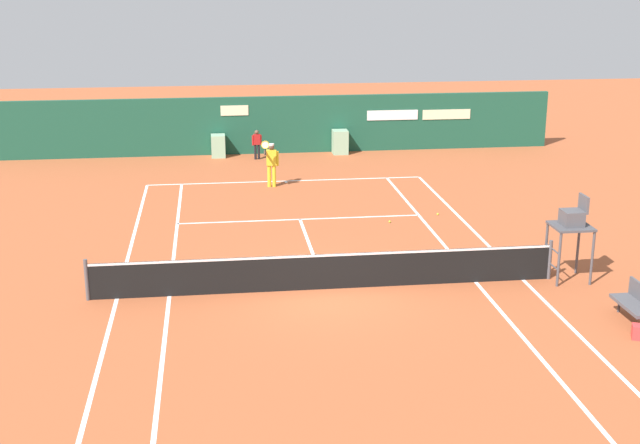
{
  "coord_description": "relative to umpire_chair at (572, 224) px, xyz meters",
  "views": [
    {
      "loc": [
        -2.78,
        -20.55,
        8.01
      ],
      "look_at": [
        0.28,
        3.37,
        0.8
      ],
      "focal_mm": 48.14,
      "sensor_mm": 36.0,
      "label": 1
    }
  ],
  "objects": [
    {
      "name": "tennis_net",
      "position": [
        -6.47,
        0.12,
        -1.03
      ],
      "size": [
        12.1,
        0.1,
        1.07
      ],
      "color": "#4C4C51",
      "rests_on": "ground_plane"
    },
    {
      "name": "sponsor_back_wall",
      "position": [
        -6.44,
        17.09,
        -0.32
      ],
      "size": [
        25.0,
        1.02,
        2.52
      ],
      "color": "#194C38",
      "rests_on": "ground_plane"
    },
    {
      "name": "umpire_chair",
      "position": [
        0.0,
        0.0,
        0.0
      ],
      "size": [
        1.0,
        1.0,
        2.31
      ],
      "rotation": [
        0.0,
        0.0,
        1.57
      ],
      "color": "#47474C",
      "rests_on": "ground_plane"
    },
    {
      "name": "tennis_ball_by_sideline",
      "position": [
        -3.62,
        5.78,
        -1.5
      ],
      "size": [
        0.07,
        0.07,
        0.07
      ],
      "primitive_type": "sphere",
      "color": "#CCE033",
      "rests_on": "ground_plane"
    },
    {
      "name": "ball_kid_left_post",
      "position": [
        -7.35,
        15.88,
        -0.81
      ],
      "size": [
        0.42,
        0.2,
        1.27
      ],
      "rotation": [
        0.0,
        0.0,
        3.29
      ],
      "color": "black",
      "rests_on": "ground_plane"
    },
    {
      "name": "player_bench",
      "position": [
        0.43,
        -2.93,
        -1.03
      ],
      "size": [
        0.54,
        1.4,
        0.88
      ],
      "rotation": [
        0.0,
        0.0,
        1.57
      ],
      "color": "#38383D",
      "rests_on": "ground_plane"
    },
    {
      "name": "ground_plane",
      "position": [
        -6.47,
        0.69,
        -1.54
      ],
      "size": [
        80.0,
        80.0,
        0.01
      ],
      "color": "#A8512D"
    },
    {
      "name": "tennis_ball_near_service_line",
      "position": [
        -1.83,
        6.44,
        -1.5
      ],
      "size": [
        0.07,
        0.07,
        0.07
      ],
      "primitive_type": "sphere",
      "color": "#CCE033",
      "rests_on": "ground_plane"
    },
    {
      "name": "player_on_baseline",
      "position": [
        -7.08,
        10.99,
        -0.54
      ],
      "size": [
        0.69,
        0.68,
        1.88
      ],
      "rotation": [
        0.0,
        0.0,
        3.09
      ],
      "color": "yellow",
      "rests_on": "ground_plane"
    }
  ]
}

